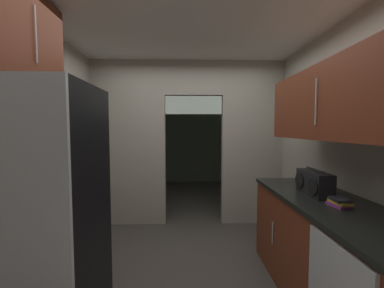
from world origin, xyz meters
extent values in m
plane|color=#47423D|center=(0.00, 0.00, 0.00)|extent=(20.00, 20.00, 0.00)
cube|color=silver|center=(0.00, 0.46, 2.62)|extent=(3.41, 7.08, 0.06)
cube|color=#ADA899|center=(-0.93, 1.54, 1.29)|extent=(1.14, 0.12, 2.59)
cube|color=#ADA899|center=(1.03, 1.54, 1.29)|extent=(0.96, 0.12, 2.59)
cube|color=#ADA899|center=(0.09, 1.54, 2.32)|extent=(0.91, 0.12, 0.54)
cube|color=gray|center=(0.00, 4.56, 1.29)|extent=(3.01, 0.10, 2.59)
cube|color=gray|center=(-1.46, 3.05, 1.29)|extent=(0.10, 3.03, 2.59)
cube|color=gray|center=(1.46, 3.05, 1.29)|extent=(0.10, 3.03, 2.59)
cube|color=black|center=(-1.09, -0.50, 0.92)|extent=(0.76, 0.70, 1.84)
cube|color=#B7BABC|center=(-1.09, -0.87, 0.92)|extent=(0.76, 0.03, 1.84)
cube|color=maroon|center=(1.16, -0.40, 0.44)|extent=(0.65, 1.98, 0.88)
cube|color=black|center=(1.16, -0.40, 0.90)|extent=(0.69, 1.98, 0.04)
cylinder|color=#B7BABC|center=(0.83, 0.04, 0.49)|extent=(0.01, 0.01, 0.22)
cube|color=maroon|center=(1.16, -0.40, 1.74)|extent=(0.34, 1.78, 0.61)
cylinder|color=#B7BABC|center=(0.98, -0.40, 1.74)|extent=(0.01, 0.01, 0.36)
cube|color=maroon|center=(-1.33, -0.42, 2.22)|extent=(0.34, 0.84, 0.70)
cylinder|color=#B7BABC|center=(-1.14, -0.42, 2.22)|extent=(0.01, 0.01, 0.42)
cube|color=black|center=(1.13, -0.15, 1.03)|extent=(0.15, 0.40, 0.21)
cylinder|color=#262626|center=(1.13, -0.15, 1.16)|extent=(0.02, 0.28, 0.02)
cylinder|color=black|center=(1.05, -0.27, 1.03)|extent=(0.01, 0.15, 0.15)
cylinder|color=black|center=(1.05, -0.03, 1.03)|extent=(0.01, 0.15, 0.15)
cube|color=#8C3893|center=(1.15, -0.48, 0.94)|extent=(0.14, 0.17, 0.02)
cube|color=gold|center=(1.15, -0.48, 0.96)|extent=(0.12, 0.17, 0.02)
cube|color=black|center=(1.15, -0.48, 0.98)|extent=(0.11, 0.14, 0.02)
camera|label=1|loc=(-0.04, -2.24, 1.52)|focal=22.13mm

